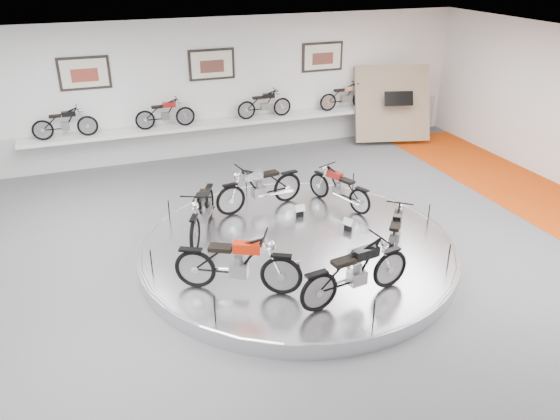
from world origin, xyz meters
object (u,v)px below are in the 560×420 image
object	(u,v)px
display_platform	(297,249)
shelf	(217,124)
bike_f	(395,231)
bike_b	(260,186)
bike_a	(339,187)
bike_e	(356,271)
bike_c	(202,210)
bike_d	(237,263)

from	to	relation	value
display_platform	shelf	xyz separation A→B (m)	(0.00, 6.40, 0.85)
bike_f	bike_b	bearing A→B (deg)	71.46
bike_a	display_platform	bearing A→B (deg)	108.07
bike_b	bike_e	bearing A→B (deg)	85.91
bike_e	bike_f	size ratio (longest dim) A/B	1.19
bike_c	bike_e	xyz separation A→B (m)	(1.89, -3.22, 0.01)
bike_a	bike_f	world-z (taller)	bike_a
bike_d	bike_f	bearing A→B (deg)	32.59
bike_f	bike_a	bearing A→B (deg)	40.38
bike_d	bike_f	xyz separation A→B (m)	(3.26, 0.23, -0.11)
shelf	bike_a	size ratio (longest dim) A/B	7.01
bike_c	bike_f	size ratio (longest dim) A/B	1.17
shelf	bike_e	distance (m)	8.55
display_platform	bike_a	distance (m)	2.16
bike_c	bike_e	world-z (taller)	bike_e
bike_d	bike_e	distance (m)	2.02
bike_a	bike_c	bearing A→B (deg)	72.23
bike_c	bike_d	distance (m)	2.30
display_platform	bike_c	bearing A→B (deg)	147.71
bike_d	bike_c	bearing A→B (deg)	120.77
bike_a	bike_d	size ratio (longest dim) A/B	0.82
bike_b	bike_f	world-z (taller)	bike_b
bike_d	bike_f	size ratio (longest dim) A/B	1.23
display_platform	bike_a	xyz separation A→B (m)	(1.57, 1.34, 0.61)
bike_a	bike_b	bearing A→B (deg)	51.70
bike_c	bike_e	size ratio (longest dim) A/B	0.98
bike_b	bike_d	bearing A→B (deg)	55.63
display_platform	bike_e	xyz separation A→B (m)	(0.18, -2.14, 0.70)
bike_b	bike_d	size ratio (longest dim) A/B	0.96
bike_b	bike_c	xyz separation A→B (m)	(-1.51, -0.77, -0.01)
bike_a	bike_f	distance (m)	2.34
display_platform	bike_a	bearing A→B (deg)	40.47
bike_f	bike_d	bearing A→B (deg)	132.53
bike_e	bike_f	world-z (taller)	bike_e
display_platform	shelf	world-z (taller)	shelf
bike_c	bike_d	bearing A→B (deg)	27.01
display_platform	bike_b	xyz separation A→B (m)	(-0.19, 1.84, 0.69)
display_platform	bike_d	size ratio (longest dim) A/B	3.35
shelf	bike_f	size ratio (longest dim) A/B	7.09
shelf	bike_c	xyz separation A→B (m)	(-1.70, -5.32, -0.17)
bike_a	bike_c	distance (m)	3.29
bike_a	bike_d	bearing A→B (deg)	106.42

